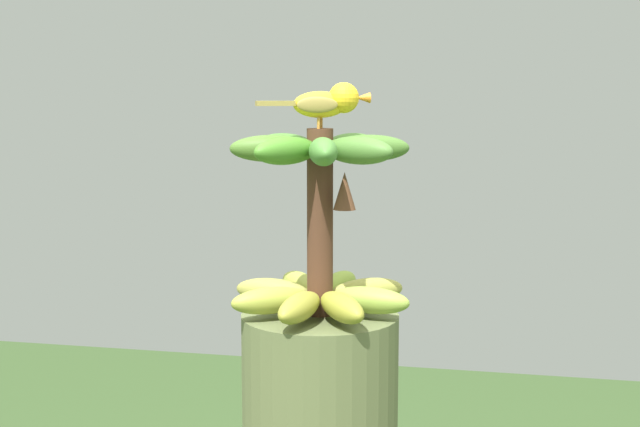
# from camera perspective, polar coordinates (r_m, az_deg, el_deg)

# --- Properties ---
(banana_bunch) EXTENTS (0.31, 0.31, 0.31)m
(banana_bunch) POSITION_cam_1_polar(r_m,az_deg,el_deg) (1.41, 0.03, -0.58)
(banana_bunch) COLOR #4C2D1E
(banana_bunch) RESTS_ON banana_tree
(perched_bird) EXTENTS (0.18, 0.09, 0.07)m
(perched_bird) POSITION_cam_1_polar(r_m,az_deg,el_deg) (1.40, 0.57, 7.31)
(perched_bird) COLOR #C68933
(perched_bird) RESTS_ON banana_bunch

